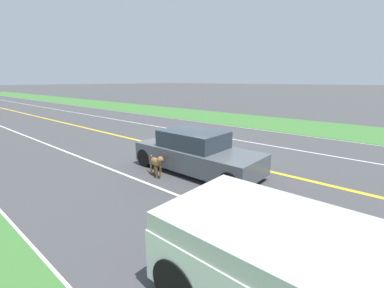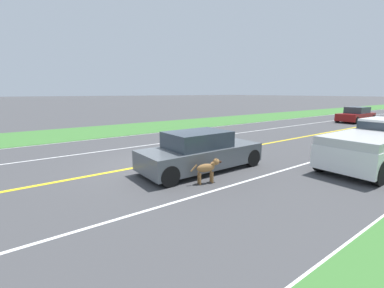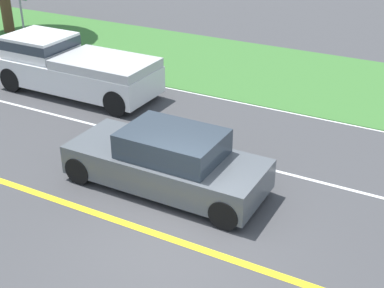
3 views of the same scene
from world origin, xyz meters
TOP-DOWN VIEW (x-y plane):
  - ground_plane at (0.00, 0.00)m, footprint 400.00×400.00m
  - centre_divider_line at (0.00, 0.00)m, footprint 0.18×160.00m
  - lane_edge_line_right at (7.00, 0.00)m, footprint 0.14×160.00m
  - lane_dash_same_dir at (3.50, 0.00)m, footprint 0.10×160.00m
  - grass_verge_right at (10.00, 0.00)m, footprint 6.00×160.00m
  - ego_car at (1.65, 1.09)m, footprint 1.83×4.55m
  - dog at (2.89, 0.41)m, footprint 0.39×1.03m
  - pickup_truck at (5.22, 6.76)m, footprint 2.01×5.25m
  - street_sign at (8.36, 11.89)m, footprint 0.11×0.64m

SIDE VIEW (x-z plane):
  - ground_plane at x=0.00m, z-range 0.00..0.00m
  - centre_divider_line at x=0.00m, z-range 0.00..0.01m
  - lane_edge_line_right at x=7.00m, z-range 0.00..0.01m
  - lane_dash_same_dir at x=3.50m, z-range 0.00..0.01m
  - grass_verge_right at x=10.00m, z-range 0.00..0.03m
  - dog at x=2.89m, z-range 0.10..0.88m
  - ego_car at x=1.65m, z-range -0.05..1.37m
  - pickup_truck at x=5.22m, z-range 0.02..1.75m
  - street_sign at x=8.36m, z-range 0.31..2.60m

